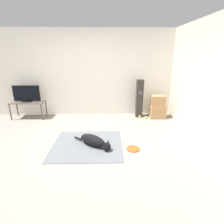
% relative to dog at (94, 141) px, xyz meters
% --- Properties ---
extents(ground_plane, '(12.00, 12.00, 0.00)m').
position_rel_dog_xyz_m(ground_plane, '(-0.33, 0.05, -0.13)').
color(ground_plane, gray).
extents(wall_back, '(8.00, 0.06, 2.55)m').
position_rel_dog_xyz_m(wall_back, '(-0.33, 2.15, 1.15)').
color(wall_back, silver).
rests_on(wall_back, ground_plane).
extents(wall_right, '(0.06, 8.00, 2.55)m').
position_rel_dog_xyz_m(wall_right, '(2.27, 0.05, 1.15)').
color(wall_right, silver).
rests_on(wall_right, ground_plane).
extents(area_rug, '(1.45, 1.34, 0.01)m').
position_rel_dog_xyz_m(area_rug, '(-0.16, 0.08, -0.12)').
color(area_rug, slate).
rests_on(area_rug, ground_plane).
extents(dog, '(0.81, 0.59, 0.25)m').
position_rel_dog_xyz_m(dog, '(0.00, 0.00, 0.00)').
color(dog, black).
rests_on(dog, area_rug).
extents(frisbee, '(0.26, 0.26, 0.03)m').
position_rel_dog_xyz_m(frisbee, '(0.79, -0.13, -0.12)').
color(frisbee, '#DB511E').
rests_on(frisbee, ground_plane).
extents(cardboard_box_lower, '(0.44, 0.37, 0.36)m').
position_rel_dog_xyz_m(cardboard_box_lower, '(1.77, 1.74, 0.05)').
color(cardboard_box_lower, '#A87A4C').
rests_on(cardboard_box_lower, ground_plane).
extents(cardboard_box_upper, '(0.37, 0.31, 0.32)m').
position_rel_dog_xyz_m(cardboard_box_upper, '(1.76, 1.73, 0.39)').
color(cardboard_box_upper, '#A87A4C').
rests_on(cardboard_box_upper, cardboard_box_lower).
extents(floor_speaker, '(0.19, 0.20, 1.13)m').
position_rel_dog_xyz_m(floor_speaker, '(1.23, 1.85, 0.44)').
color(floor_speaker, '#2D2823').
rests_on(floor_speaker, ground_plane).
extents(tv_stand, '(0.96, 0.45, 0.50)m').
position_rel_dog_xyz_m(tv_stand, '(-2.09, 1.81, 0.31)').
color(tv_stand, brown).
rests_on(tv_stand, ground_plane).
extents(tv, '(0.77, 0.20, 0.48)m').
position_rel_dog_xyz_m(tv, '(-2.09, 1.82, 0.61)').
color(tv, black).
rests_on(tv, tv_stand).
extents(tennis_ball_by_boxes, '(0.07, 0.07, 0.07)m').
position_rel_dog_xyz_m(tennis_ball_by_boxes, '(1.25, 1.74, -0.10)').
color(tennis_ball_by_boxes, '#C6E033').
rests_on(tennis_ball_by_boxes, ground_plane).
extents(tennis_ball_near_speaker, '(0.07, 0.07, 0.07)m').
position_rel_dog_xyz_m(tennis_ball_near_speaker, '(1.42, 1.64, -0.10)').
color(tennis_ball_near_speaker, '#C6E033').
rests_on(tennis_ball_near_speaker, ground_plane).
extents(tennis_ball_loose_on_carpet, '(0.07, 0.07, 0.07)m').
position_rel_dog_xyz_m(tennis_ball_loose_on_carpet, '(1.31, 1.79, -0.10)').
color(tennis_ball_loose_on_carpet, '#C6E033').
rests_on(tennis_ball_loose_on_carpet, ground_plane).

